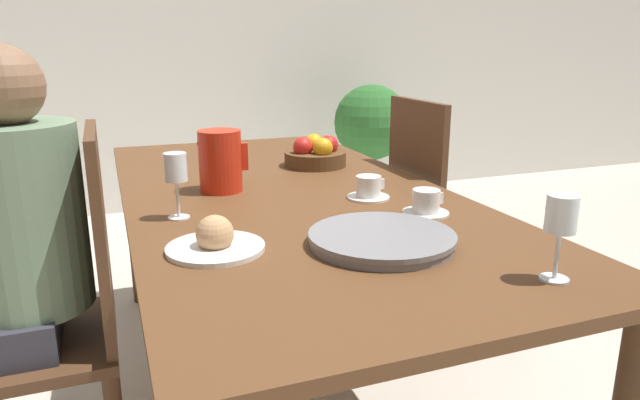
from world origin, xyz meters
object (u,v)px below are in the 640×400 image
(chair_person_side, at_px, (60,314))
(fruit_bowl, at_px, (316,154))
(wine_glass_juice, at_px, (561,219))
(bread_plate, at_px, (215,241))
(chair_opposite, at_px, (440,220))
(potted_plant, at_px, (371,131))
(teacup_near_person, at_px, (426,204))
(serving_tray, at_px, (382,239))
(teacup_across, at_px, (369,189))
(wine_glass_water, at_px, (176,171))
(red_pitcher, at_px, (220,161))
(person_seated, at_px, (9,248))

(chair_person_side, bearing_deg, fruit_bowl, -59.21)
(chair_person_side, xyz_separation_m, wine_glass_juice, (0.96, -0.66, 0.34))
(chair_person_side, height_order, bread_plate, chair_person_side)
(chair_opposite, distance_m, potted_plant, 1.93)
(teacup_near_person, distance_m, serving_tray, 0.29)
(serving_tray, bearing_deg, teacup_across, 68.85)
(wine_glass_water, distance_m, teacup_across, 0.58)
(red_pitcher, bearing_deg, serving_tray, -68.49)
(chair_opposite, distance_m, teacup_across, 0.61)
(red_pitcher, relative_size, potted_plant, 0.21)
(serving_tray, distance_m, bread_plate, 0.38)
(teacup_near_person, distance_m, teacup_across, 0.22)
(teacup_near_person, distance_m, bread_plate, 0.60)
(teacup_across, distance_m, fruit_bowl, 0.50)
(chair_opposite, height_order, wine_glass_juice, chair_opposite)
(chair_opposite, relative_size, red_pitcher, 5.08)
(red_pitcher, height_order, teacup_near_person, red_pitcher)
(wine_glass_water, bearing_deg, fruit_bowl, 41.12)
(person_seated, bearing_deg, serving_tray, -113.82)
(chair_opposite, xyz_separation_m, bread_plate, (-0.99, -0.60, 0.24))
(potted_plant, bearing_deg, person_seated, -133.02)
(teacup_near_person, relative_size, bread_plate, 0.57)
(wine_glass_water, height_order, wine_glass_juice, wine_glass_water)
(serving_tray, bearing_deg, wine_glass_water, 137.49)
(red_pitcher, relative_size, teacup_across, 1.51)
(teacup_across, distance_m, bread_plate, 0.59)
(wine_glass_water, relative_size, wine_glass_juice, 1.02)
(chair_opposite, xyz_separation_m, teacup_near_person, (-0.39, -0.52, 0.25))
(chair_person_side, distance_m, wine_glass_juice, 1.22)
(fruit_bowl, xyz_separation_m, potted_plant, (1.03, 1.65, -0.20))
(person_seated, relative_size, bread_plate, 5.30)
(chair_person_side, xyz_separation_m, potted_plant, (1.93, 2.18, 0.06))
(teacup_across, height_order, potted_plant, potted_plant)
(wine_glass_juice, bearing_deg, wine_glass_water, 133.21)
(chair_person_side, xyz_separation_m, teacup_near_person, (0.96, -0.17, 0.25))
(person_seated, height_order, red_pitcher, person_seated)
(teacup_across, bearing_deg, red_pitcher, 148.17)
(chair_opposite, xyz_separation_m, serving_tray, (-0.62, -0.70, 0.23))
(red_pitcher, distance_m, teacup_near_person, 0.66)
(chair_person_side, distance_m, potted_plant, 2.92)
(bread_plate, xyz_separation_m, fruit_bowl, (0.54, 0.79, 0.02))
(wine_glass_water, bearing_deg, wine_glass_juice, -46.79)
(red_pitcher, distance_m, teacup_across, 0.48)
(wine_glass_juice, bearing_deg, chair_opposite, 69.10)
(chair_person_side, distance_m, teacup_across, 0.92)
(teacup_across, xyz_separation_m, potted_plant, (1.05, 2.15, -0.18))
(person_seated, distance_m, bread_plate, 0.53)
(serving_tray, bearing_deg, chair_opposite, 48.87)
(wine_glass_juice, relative_size, serving_tray, 0.51)
(chair_opposite, xyz_separation_m, potted_plant, (0.59, 1.83, 0.06))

